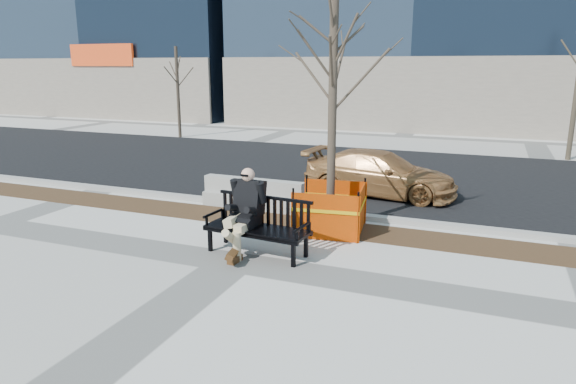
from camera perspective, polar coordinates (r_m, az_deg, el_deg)
name	(u,v)px	position (r m, az deg, el deg)	size (l,w,h in m)	color
ground	(234,262)	(9.68, -6.07, -7.74)	(120.00, 120.00, 0.00)	beige
mulch_strip	(286,223)	(11.90, -0.25, -3.44)	(40.00, 1.20, 0.02)	#47301C
asphalt_street	(354,172)	(17.62, 7.32, 2.20)	(60.00, 10.40, 0.01)	black
curb	(300,210)	(12.73, 1.35, -2.02)	(60.00, 0.25, 0.12)	#9E9B93
bench	(257,254)	(10.02, -3.42, -6.90)	(2.09, 0.75, 1.12)	black
seated_man	(246,251)	(10.21, -4.68, -6.52)	(0.72, 1.19, 1.67)	black
tree_fence	(330,230)	(11.41, 4.69, -4.29)	(2.17, 2.17, 5.42)	#E43800
sedan	(379,195)	(14.70, 10.08, -0.28)	(1.73, 4.25, 1.23)	#A46E3B
jersey_barrier_left	(254,208)	(13.14, -3.83, -1.80)	(2.71, 0.54, 0.78)	#99978F
far_tree_left	(180,137)	(26.74, -11.92, 6.01)	(1.78, 1.78, 4.82)	#43372B
far_tree_right	(568,160)	(22.63, 28.71, 3.19)	(2.15, 2.15, 5.79)	#4C4130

